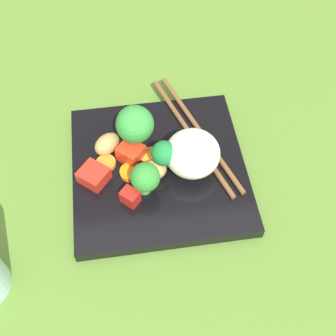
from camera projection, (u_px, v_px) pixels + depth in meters
ground_plane at (159, 176)px, 59.98cm from camera, size 110.00×110.00×2.00cm
square_plate at (159, 169)px, 58.44cm from camera, size 23.70×23.70×1.74cm
rice_mound at (193, 153)px, 55.30cm from camera, size 9.64×9.65×5.70cm
broccoli_floret_0 at (145, 178)px, 53.04cm from camera, size 3.78×3.78×5.10cm
broccoli_floret_1 at (135, 125)px, 56.46cm from camera, size 5.13×5.13×6.80cm
broccoli_floret_2 at (164, 154)px, 54.69cm from camera, size 3.33×3.33×5.19cm
carrot_slice_0 at (106, 163)px, 57.50cm from camera, size 3.66×3.66×0.67cm
carrot_slice_1 at (130, 172)px, 56.69cm from camera, size 3.91×3.91×0.65cm
carrot_slice_2 at (151, 157)px, 58.13cm from camera, size 3.68×3.68×0.68cm
pepper_chunk_0 at (131, 153)px, 57.48cm from camera, size 4.24×4.27×2.32cm
pepper_chunk_1 at (94, 175)px, 55.62cm from camera, size 4.65×4.69×1.93cm
pepper_chunk_2 at (130, 197)px, 53.73cm from camera, size 2.77×2.81×2.02cm
chicken_piece_0 at (107, 144)px, 58.15cm from camera, size 4.60×4.71×2.59cm
chicken_piece_1 at (153, 170)px, 55.76cm from camera, size 3.52×4.10×2.47cm
chopstick_pair at (195, 133)px, 60.49cm from camera, size 22.59×9.91×0.71cm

